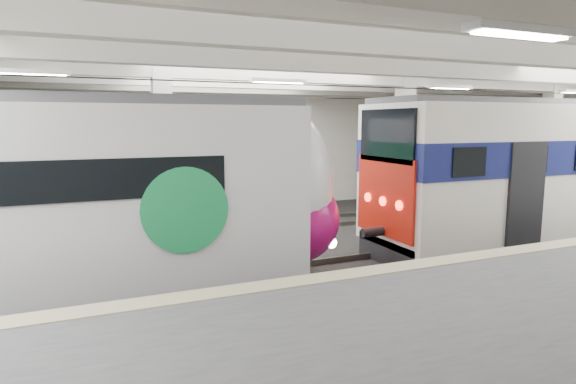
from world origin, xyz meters
name	(u,v)px	position (x,y,z in m)	size (l,w,h in m)	color
station_hall	(345,150)	(0.00, -1.74, 3.24)	(36.00, 24.00, 5.75)	black
modern_emu	(60,207)	(-5.53, 0.00, 2.15)	(13.47, 2.78, 4.36)	white
older_rer	(563,169)	(8.93, 0.00, 2.35)	(13.57, 3.00, 4.47)	silver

